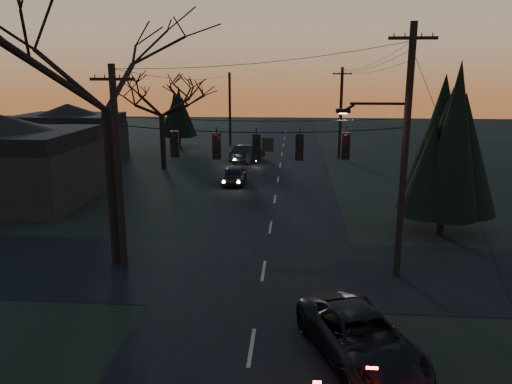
# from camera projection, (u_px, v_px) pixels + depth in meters

# --- Properties ---
(main_road) EXTENTS (8.00, 120.00, 0.02)m
(main_road) POSITION_uv_depth(u_px,v_px,m) (274.00, 207.00, 30.73)
(main_road) COLOR black
(main_road) RESTS_ON ground
(cross_road) EXTENTS (60.00, 7.00, 0.02)m
(cross_road) POSITION_uv_depth(u_px,v_px,m) (264.00, 271.00, 21.04)
(cross_road) COLOR black
(cross_road) RESTS_ON ground
(utility_pole_right) EXTENTS (5.00, 0.30, 10.00)m
(utility_pole_right) POSITION_uv_depth(u_px,v_px,m) (396.00, 275.00, 20.64)
(utility_pole_right) COLOR black
(utility_pole_right) RESTS_ON ground
(utility_pole_left) EXTENTS (1.80, 0.30, 8.50)m
(utility_pole_left) POSITION_uv_depth(u_px,v_px,m) (125.00, 267.00, 21.49)
(utility_pole_left) COLOR black
(utility_pole_left) RESTS_ON ground
(utility_pole_far_r) EXTENTS (1.80, 0.30, 8.50)m
(utility_pole_far_r) POSITION_uv_depth(u_px,v_px,m) (339.00, 158.00, 47.75)
(utility_pole_far_r) COLOR black
(utility_pole_far_r) RESTS_ON ground
(utility_pole_far_l) EXTENTS (0.30, 0.30, 8.00)m
(utility_pole_far_l) POSITION_uv_depth(u_px,v_px,m) (230.00, 145.00, 56.35)
(utility_pole_far_l) COLOR black
(utility_pole_far_l) RESTS_ON ground
(span_signal_assembly) EXTENTS (11.50, 0.44, 1.49)m
(span_signal_assembly) POSITION_uv_depth(u_px,v_px,m) (258.00, 146.00, 19.79)
(span_signal_assembly) COLOR black
(span_signal_assembly) RESTS_ON ground
(bare_tree_left) EXTENTS (11.23, 11.23, 13.27)m
(bare_tree_left) POSITION_uv_depth(u_px,v_px,m) (102.00, 43.00, 19.78)
(bare_tree_left) COLOR black
(bare_tree_left) RESTS_ON ground
(evergreen_right) EXTENTS (4.00, 4.00, 8.10)m
(evergreen_right) POSITION_uv_depth(u_px,v_px,m) (448.00, 145.00, 24.57)
(evergreen_right) COLOR black
(evergreen_right) RESTS_ON ground
(bare_tree_dist) EXTENTS (6.65, 6.65, 9.03)m
(bare_tree_dist) POSITION_uv_depth(u_px,v_px,m) (161.00, 94.00, 41.23)
(bare_tree_dist) COLOR black
(bare_tree_dist) RESTS_ON ground
(evergreen_dist) EXTENTS (3.16, 3.16, 5.88)m
(evergreen_dist) POSITION_uv_depth(u_px,v_px,m) (178.00, 115.00, 53.98)
(evergreen_dist) COLOR black
(evergreen_dist) RESTS_ON ground
(house_left_near) EXTENTS (10.00, 8.00, 5.60)m
(house_left_near) POSITION_uv_depth(u_px,v_px,m) (4.00, 159.00, 31.32)
(house_left_near) COLOR black
(house_left_near) RESTS_ON ground
(house_left_far) EXTENTS (9.00, 7.00, 5.20)m
(house_left_far) POSITION_uv_depth(u_px,v_px,m) (70.00, 131.00, 47.09)
(house_left_far) COLOR black
(house_left_far) RESTS_ON ground
(suv_near) EXTENTS (3.94, 5.61, 1.42)m
(suv_near) POSITION_uv_depth(u_px,v_px,m) (360.00, 337.00, 14.46)
(suv_near) COLOR black
(suv_near) RESTS_ON ground
(sedan_oncoming_a) EXTENTS (1.73, 4.06, 1.37)m
(sedan_oncoming_a) POSITION_uv_depth(u_px,v_px,m) (234.00, 175.00, 37.07)
(sedan_oncoming_a) COLOR black
(sedan_oncoming_a) RESTS_ON ground
(sedan_oncoming_b) EXTENTS (3.02, 5.02, 1.56)m
(sedan_oncoming_b) POSITION_uv_depth(u_px,v_px,m) (248.00, 153.00, 45.90)
(sedan_oncoming_b) COLOR black
(sedan_oncoming_b) RESTS_ON ground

